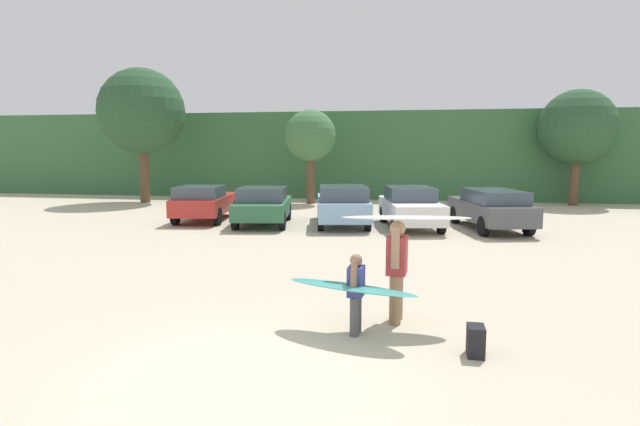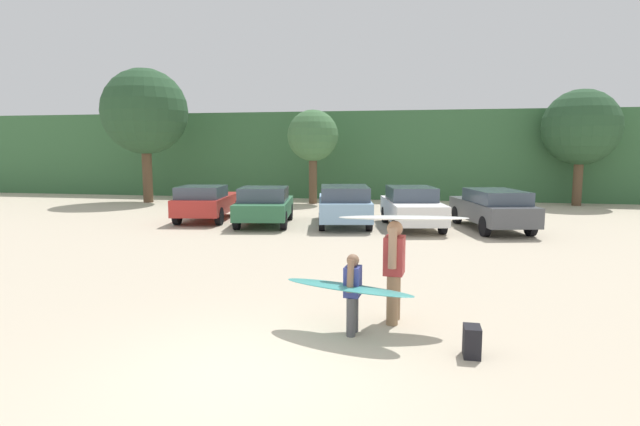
% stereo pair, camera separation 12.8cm
% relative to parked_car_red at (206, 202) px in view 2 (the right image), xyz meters
% --- Properties ---
extents(ground_plane, '(120.00, 120.00, 0.00)m').
position_rel_parked_car_red_xyz_m(ground_plane, '(6.45, -13.76, -0.79)').
color(ground_plane, beige).
extents(hillside_ridge, '(108.00, 12.00, 5.19)m').
position_rel_parked_car_red_xyz_m(hillside_ridge, '(6.45, 16.25, 1.80)').
color(hillside_ridge, '#38663D').
rests_on(hillside_ridge, ground_plane).
extents(tree_left, '(4.68, 4.68, 7.37)m').
position_rel_parked_car_red_xyz_m(tree_left, '(-6.22, 6.35, 4.21)').
color(tree_left, brown).
rests_on(tree_left, ground_plane).
extents(tree_center_right, '(2.77, 2.77, 5.09)m').
position_rel_parked_car_red_xyz_m(tree_center_right, '(3.01, 7.46, 2.86)').
color(tree_center_right, brown).
rests_on(tree_center_right, ground_plane).
extents(tree_center, '(3.92, 3.92, 6.06)m').
position_rel_parked_car_red_xyz_m(tree_center, '(16.92, 9.08, 3.29)').
color(tree_center, brown).
rests_on(tree_center, ground_plane).
extents(parked_car_red, '(2.45, 4.50, 1.49)m').
position_rel_parked_car_red_xyz_m(parked_car_red, '(0.00, 0.00, 0.00)').
color(parked_car_red, '#B72D28').
rests_on(parked_car_red, ground_plane).
extents(parked_car_forest_green, '(2.60, 4.39, 1.50)m').
position_rel_parked_car_red_xyz_m(parked_car_forest_green, '(2.74, -0.67, -0.00)').
color(parked_car_forest_green, '#2D6642').
rests_on(parked_car_forest_green, ground_plane).
extents(parked_car_sky_blue, '(2.74, 4.86, 1.58)m').
position_rel_parked_car_red_xyz_m(parked_car_sky_blue, '(5.84, -0.26, 0.05)').
color(parked_car_sky_blue, '#84ADD1').
rests_on(parked_car_sky_blue, ground_plane).
extents(parked_car_white, '(2.66, 4.69, 1.55)m').
position_rel_parked_car_red_xyz_m(parked_car_white, '(8.45, -0.33, 0.02)').
color(parked_car_white, white).
rests_on(parked_car_white, ground_plane).
extents(parked_car_dark_gray, '(2.83, 4.93, 1.50)m').
position_rel_parked_car_red_xyz_m(parked_car_dark_gray, '(11.39, -0.29, 0.03)').
color(parked_car_dark_gray, '#4C4F54').
rests_on(parked_car_dark_gray, ground_plane).
extents(person_adult, '(0.36, 0.65, 1.77)m').
position_rel_parked_car_red_xyz_m(person_adult, '(8.31, -11.28, 0.21)').
color(person_adult, '#8C6B4C').
rests_on(person_adult, ground_plane).
extents(person_child, '(0.27, 0.59, 1.32)m').
position_rel_parked_car_red_xyz_m(person_child, '(7.68, -11.99, -0.04)').
color(person_child, '#4C4C51').
rests_on(person_child, ground_plane).
extents(surfboard_white, '(2.27, 0.91, 0.10)m').
position_rel_parked_car_red_xyz_m(surfboard_white, '(8.45, -11.27, 1.04)').
color(surfboard_white, white).
extents(surfboard_teal, '(2.31, 1.30, 0.13)m').
position_rel_parked_car_red_xyz_m(surfboard_teal, '(7.61, -12.08, 0.00)').
color(surfboard_teal, teal).
extents(backpack_dropped, '(0.24, 0.34, 0.45)m').
position_rel_parked_car_red_xyz_m(backpack_dropped, '(9.49, -12.58, -0.56)').
color(backpack_dropped, black).
rests_on(backpack_dropped, ground_plane).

